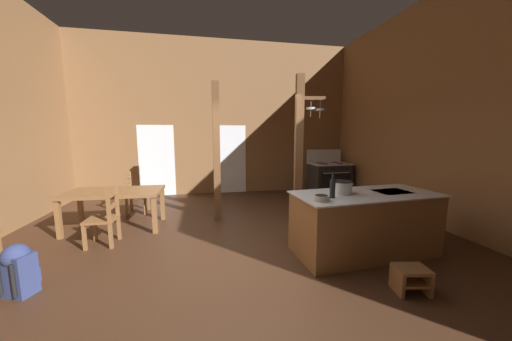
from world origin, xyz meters
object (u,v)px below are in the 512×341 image
(step_stool, at_px, (411,278))
(backpack, at_px, (18,268))
(ladderback_chair_by_post, at_px, (135,194))
(bottle_tall_on_counter, at_px, (333,188))
(dining_table, at_px, (115,195))
(ladderback_chair_near_window, at_px, (105,218))
(stockpot_on_counter, at_px, (342,187))
(stove_range, at_px, (329,178))
(kitchen_island, at_px, (364,223))
(mixing_bowl_on_counter, at_px, (321,198))

(step_stool, relative_size, backpack, 0.68)
(ladderback_chair_by_post, height_order, bottle_tall_on_counter, bottle_tall_on_counter)
(dining_table, distance_m, ladderback_chair_near_window, 0.80)
(ladderback_chair_by_post, xyz_separation_m, stockpot_on_counter, (3.56, -2.79, 0.57))
(ladderback_chair_near_window, distance_m, stockpot_on_counter, 3.80)
(stove_range, xyz_separation_m, backpack, (-5.77, -3.95, -0.17))
(step_stool, distance_m, backpack, 4.47)
(ladderback_chair_near_window, relative_size, stockpot_on_counter, 2.66)
(kitchen_island, xyz_separation_m, ladderback_chair_by_post, (-3.93, 2.84, -0.01))
(stove_range, xyz_separation_m, mixing_bowl_on_counter, (-2.16, -4.03, 0.48))
(mixing_bowl_on_counter, height_order, bottle_tall_on_counter, bottle_tall_on_counter)
(stove_range, height_order, dining_table, stove_range)
(mixing_bowl_on_counter, bearing_deg, backpack, 178.64)
(stove_range, distance_m, ladderback_chair_near_window, 5.92)
(stove_range, height_order, bottle_tall_on_counter, stove_range)
(stove_range, height_order, ladderback_chair_near_window, stove_range)
(stockpot_on_counter, bearing_deg, step_stool, -74.61)
(dining_table, relative_size, mixing_bowl_on_counter, 8.27)
(dining_table, xyz_separation_m, backpack, (-0.41, -2.05, -0.34))
(stove_range, xyz_separation_m, bottle_tall_on_counter, (-1.95, -3.92, 0.59))
(kitchen_island, distance_m, ladderback_chair_by_post, 4.85)
(bottle_tall_on_counter, bearing_deg, dining_table, 149.39)
(stockpot_on_counter, bearing_deg, dining_table, 153.74)
(ladderback_chair_near_window, relative_size, backpack, 1.59)
(kitchen_island, bearing_deg, dining_table, 155.31)
(stove_range, bearing_deg, ladderback_chair_near_window, -153.25)
(step_stool, xyz_separation_m, bottle_tall_on_counter, (-0.56, 0.88, 0.89))
(ladderback_chair_by_post, bearing_deg, mixing_bowl_on_counter, -45.34)
(stove_range, relative_size, mixing_bowl_on_counter, 6.31)
(kitchen_island, height_order, step_stool, kitchen_island)
(stove_range, xyz_separation_m, step_stool, (-1.39, -4.79, -0.30))
(backpack, height_order, stockpot_on_counter, stockpot_on_counter)
(step_stool, distance_m, bottle_tall_on_counter, 1.37)
(stove_range, bearing_deg, dining_table, -160.53)
(ladderback_chair_by_post, bearing_deg, stove_range, 9.94)
(ladderback_chair_near_window, distance_m, mixing_bowl_on_counter, 3.45)
(stove_range, distance_m, mixing_bowl_on_counter, 4.60)
(bottle_tall_on_counter, bearing_deg, stove_range, 63.57)
(ladderback_chair_near_window, bearing_deg, ladderback_chair_by_post, 88.39)
(stove_range, xyz_separation_m, ladderback_chair_near_window, (-5.29, -2.67, -0.03))
(dining_table, relative_size, stockpot_on_counter, 4.84)
(ladderback_chair_by_post, bearing_deg, bottle_tall_on_counter, -42.31)
(ladderback_chair_by_post, distance_m, bottle_tall_on_counter, 4.50)
(ladderback_chair_near_window, height_order, ladderback_chair_by_post, same)
(kitchen_island, xyz_separation_m, backpack, (-4.46, -0.19, -0.15))
(kitchen_island, distance_m, step_stool, 1.08)
(dining_table, distance_m, bottle_tall_on_counter, 3.99)
(stove_range, distance_m, dining_table, 5.69)
(step_stool, height_order, mixing_bowl_on_counter, mixing_bowl_on_counter)
(backpack, bearing_deg, stockpot_on_counter, 3.31)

